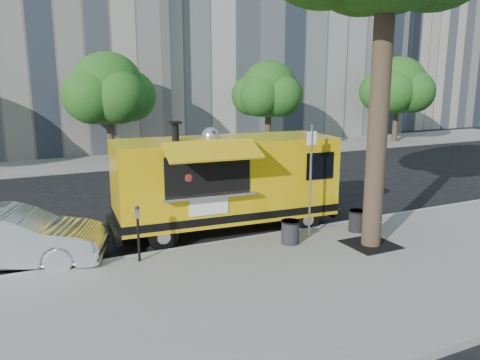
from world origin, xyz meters
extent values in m
plane|color=black|center=(0.00, 0.00, 0.00)|extent=(120.00, 120.00, 0.00)
cube|color=gray|center=(0.00, -4.00, 0.07)|extent=(60.00, 6.00, 0.15)
cube|color=#999993|center=(0.00, -0.93, 0.07)|extent=(60.00, 0.14, 0.16)
cube|color=gray|center=(0.00, 13.50, 0.07)|extent=(60.00, 5.00, 0.15)
cube|color=#ABA7A0|center=(12.00, 23.00, 10.00)|extent=(20.00, 14.00, 20.00)
cube|color=#B6AB98|center=(30.00, 24.00, 8.00)|extent=(16.00, 12.00, 16.00)
cylinder|color=#33261C|center=(2.60, -2.80, 3.40)|extent=(0.48, 0.48, 6.50)
cube|color=black|center=(2.60, -2.80, 0.15)|extent=(1.20, 1.20, 0.02)
cylinder|color=#33261C|center=(-1.00, 12.70, 1.45)|extent=(0.36, 0.36, 2.60)
sphere|color=#144A13|center=(-1.00, 12.70, 3.85)|extent=(3.60, 3.60, 3.60)
cylinder|color=#33261C|center=(8.00, 12.40, 1.45)|extent=(0.36, 0.36, 2.60)
sphere|color=#144A13|center=(8.00, 12.40, 3.74)|extent=(3.24, 3.24, 3.24)
cylinder|color=#33261C|center=(18.00, 12.60, 1.45)|extent=(0.36, 0.36, 2.60)
sphere|color=#144A13|center=(18.00, 12.60, 3.91)|extent=(3.78, 3.78, 3.78)
cylinder|color=silver|center=(1.55, -1.55, 1.65)|extent=(0.06, 0.06, 3.00)
cube|color=white|center=(1.55, -1.55, 2.80)|extent=(0.28, 0.02, 0.35)
cylinder|color=black|center=(-3.00, -1.35, 0.68)|extent=(0.06, 0.06, 1.05)
cube|color=silver|center=(-3.00, -1.35, 1.30)|extent=(0.10, 0.08, 0.22)
sphere|color=black|center=(-3.00, -1.35, 1.43)|extent=(0.11, 0.11, 0.11)
cube|color=#DCAE0B|center=(-0.11, 0.20, 1.58)|extent=(6.26, 2.51, 2.21)
cube|color=black|center=(-0.11, 0.20, 0.68)|extent=(6.28, 2.53, 0.21)
cube|color=black|center=(3.03, -0.03, 0.42)|extent=(0.32, 1.98, 0.28)
cube|color=black|center=(-3.24, 0.43, 0.42)|extent=(0.32, 1.98, 0.28)
cube|color=black|center=(2.97, -0.02, 1.93)|extent=(0.17, 1.66, 0.90)
cylinder|color=black|center=(1.95, -0.82, 0.38)|extent=(0.77, 0.32, 0.75)
cylinder|color=black|center=(2.07, 0.91, 0.38)|extent=(0.77, 0.32, 0.75)
cylinder|color=black|center=(-2.19, -0.52, 0.38)|extent=(0.77, 0.32, 0.75)
cylinder|color=black|center=(-2.06, 1.21, 0.38)|extent=(0.77, 0.32, 0.75)
cube|color=black|center=(-1.02, -0.71, 1.93)|extent=(2.27, 0.34, 0.99)
cube|color=silver|center=(-1.03, -0.87, 1.40)|extent=(2.48, 0.53, 0.06)
cube|color=#DCAE0B|center=(-1.06, -1.21, 2.60)|extent=(2.42, 1.06, 0.40)
cube|color=white|center=(-1.03, -0.79, 1.11)|extent=(1.04, 0.11, 0.47)
cylinder|color=black|center=(-1.52, 0.30, 2.92)|extent=(0.19, 0.19, 0.52)
sphere|color=silver|center=(-0.47, 0.42, 2.73)|extent=(0.53, 0.53, 0.53)
sphere|color=maroon|center=(-1.52, -0.39, 1.88)|extent=(0.79, 0.79, 0.79)
cylinder|color=#FF590C|center=(-1.54, -0.62, 1.75)|extent=(0.33, 0.14, 0.32)
imported|color=silver|center=(-5.67, 0.00, 0.70)|extent=(4.49, 2.79, 1.40)
cylinder|color=black|center=(3.00, -1.77, 0.45)|extent=(0.45, 0.45, 0.59)
cylinder|color=black|center=(3.00, -1.77, 0.72)|extent=(0.49, 0.49, 0.04)
cylinder|color=black|center=(0.80, -1.82, 0.45)|extent=(0.46, 0.46, 0.60)
cylinder|color=black|center=(0.80, -1.82, 0.73)|extent=(0.50, 0.50, 0.04)
camera|label=1|loc=(-5.31, -11.57, 4.28)|focal=35.00mm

